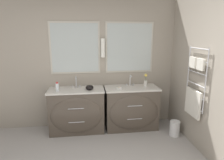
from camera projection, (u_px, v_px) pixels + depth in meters
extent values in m
cube|color=#9E9384|center=(83.00, 63.00, 4.01)|extent=(5.31, 0.06, 2.60)
cube|color=#BCB7A8|center=(75.00, 48.00, 3.89)|extent=(0.97, 0.01, 1.01)
cube|color=#B2BCBA|center=(75.00, 48.00, 3.88)|extent=(0.90, 0.01, 0.94)
cube|color=#BCB7A8|center=(129.00, 48.00, 4.03)|extent=(0.97, 0.01, 1.01)
cube|color=#B2BCBA|center=(129.00, 48.00, 4.02)|extent=(0.90, 0.01, 0.94)
cylinder|color=white|center=(103.00, 48.00, 3.90)|extent=(0.08, 0.08, 0.37)
cube|color=silver|center=(103.00, 48.00, 3.95)|extent=(0.05, 0.02, 0.08)
cube|color=#9E9384|center=(207.00, 72.00, 3.06)|extent=(0.06, 4.30, 2.60)
cylinder|color=silver|center=(206.00, 82.00, 2.98)|extent=(0.02, 0.02, 1.02)
cylinder|color=silver|center=(188.00, 75.00, 3.49)|extent=(0.02, 0.02, 1.02)
cylinder|color=silver|center=(199.00, 49.00, 3.13)|extent=(0.02, 0.52, 0.02)
cylinder|color=silver|center=(198.00, 61.00, 3.17)|extent=(0.02, 0.52, 0.02)
cylinder|color=silver|center=(197.00, 73.00, 3.21)|extent=(0.02, 0.52, 0.02)
cylinder|color=silver|center=(196.00, 84.00, 3.26)|extent=(0.02, 0.52, 0.02)
cylinder|color=silver|center=(195.00, 95.00, 3.30)|extent=(0.02, 0.52, 0.02)
cylinder|color=silver|center=(194.00, 106.00, 3.34)|extent=(0.02, 0.52, 0.02)
cube|color=silver|center=(193.00, 103.00, 3.33)|extent=(0.04, 0.44, 0.45)
cube|color=silver|center=(201.00, 64.00, 3.07)|extent=(0.04, 0.18, 0.18)
cube|color=silver|center=(193.00, 62.00, 3.29)|extent=(0.04, 0.18, 0.18)
cube|color=#4C4238|center=(77.00, 111.00, 3.90)|extent=(1.03, 0.50, 0.82)
ellipsoid|color=#4C4238|center=(76.00, 116.00, 3.66)|extent=(0.94, 0.11, 0.69)
cube|color=beige|center=(76.00, 90.00, 3.81)|extent=(1.06, 0.53, 0.03)
ellipsoid|color=white|center=(76.00, 92.00, 3.79)|extent=(0.43, 0.37, 0.09)
cylinder|color=silver|center=(76.00, 109.00, 3.56)|extent=(0.28, 0.01, 0.01)
cylinder|color=silver|center=(77.00, 122.00, 3.62)|extent=(0.28, 0.01, 0.01)
cube|color=#4C4238|center=(131.00, 108.00, 4.04)|extent=(1.03, 0.50, 0.82)
ellipsoid|color=#4C4238|center=(134.00, 113.00, 3.80)|extent=(0.94, 0.11, 0.69)
cube|color=beige|center=(131.00, 88.00, 3.95)|extent=(1.06, 0.53, 0.03)
ellipsoid|color=white|center=(132.00, 90.00, 3.93)|extent=(0.43, 0.37, 0.09)
cylinder|color=silver|center=(135.00, 106.00, 3.70)|extent=(0.28, 0.01, 0.01)
cylinder|color=silver|center=(135.00, 119.00, 3.76)|extent=(0.28, 0.01, 0.01)
cylinder|color=silver|center=(76.00, 82.00, 3.91)|extent=(0.02, 0.02, 0.22)
cylinder|color=silver|center=(76.00, 78.00, 3.83)|extent=(0.02, 0.12, 0.02)
cylinder|color=silver|center=(73.00, 87.00, 3.92)|extent=(0.03, 0.03, 0.04)
cylinder|color=silver|center=(80.00, 86.00, 3.94)|extent=(0.03, 0.03, 0.04)
cylinder|color=silver|center=(130.00, 80.00, 4.05)|extent=(0.02, 0.02, 0.22)
cylinder|color=silver|center=(131.00, 76.00, 3.97)|extent=(0.02, 0.12, 0.02)
cylinder|color=silver|center=(127.00, 85.00, 4.06)|extent=(0.03, 0.03, 0.04)
cylinder|color=silver|center=(133.00, 85.00, 4.08)|extent=(0.03, 0.03, 0.04)
cylinder|color=silver|center=(57.00, 87.00, 3.66)|extent=(0.06, 0.06, 0.15)
cylinder|color=red|center=(57.00, 83.00, 3.64)|extent=(0.04, 0.04, 0.02)
ellipsoid|color=black|center=(90.00, 87.00, 3.75)|extent=(0.15, 0.15, 0.09)
cylinder|color=silver|center=(146.00, 84.00, 3.96)|extent=(0.06, 0.06, 0.12)
cylinder|color=#477238|center=(146.00, 78.00, 3.93)|extent=(0.01, 0.01, 0.11)
sphere|color=#E5BF47|center=(146.00, 75.00, 3.92)|extent=(0.06, 0.06, 0.06)
cube|color=white|center=(119.00, 88.00, 3.81)|extent=(0.10, 0.07, 0.02)
ellipsoid|color=#F2E5CC|center=(119.00, 87.00, 3.81)|extent=(0.06, 0.04, 0.02)
cylinder|color=silver|center=(175.00, 128.00, 3.75)|extent=(0.19, 0.19, 0.29)
torus|color=silver|center=(175.00, 122.00, 3.72)|extent=(0.19, 0.19, 0.01)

